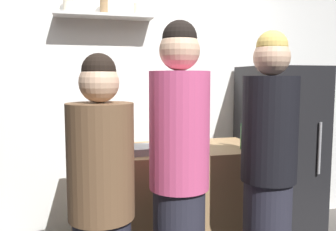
{
  "coord_description": "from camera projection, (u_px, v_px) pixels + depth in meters",
  "views": [
    {
      "loc": [
        -0.52,
        -2.05,
        1.46
      ],
      "look_at": [
        0.17,
        0.52,
        1.18
      ],
      "focal_mm": 38.08,
      "sensor_mm": 36.0,
      "label": 1
    }
  ],
  "objects": [
    {
      "name": "back_wall_assembly",
      "position": [
        130.0,
        95.0,
        3.32
      ],
      "size": [
        4.8,
        0.32,
        2.6
      ],
      "color": "white",
      "rests_on": "ground"
    },
    {
      "name": "utensil_holder",
      "position": [
        174.0,
        137.0,
        2.87
      ],
      "size": [
        0.09,
        0.09,
        0.22
      ],
      "color": "#B2B2B7",
      "rests_on": "counter"
    },
    {
      "name": "refrigerator",
      "position": [
        279.0,
        151.0,
        3.34
      ],
      "size": [
        0.65,
        0.66,
        1.57
      ],
      "color": "black",
      "rests_on": "ground"
    },
    {
      "name": "baking_pan",
      "position": [
        152.0,
        149.0,
        2.54
      ],
      "size": [
        0.34,
        0.24,
        0.05
      ],
      "primitive_type": "cube",
      "color": "gray",
      "rests_on": "counter"
    },
    {
      "name": "person_pink_top",
      "position": [
        179.0,
        179.0,
        2.03
      ],
      "size": [
        0.34,
        0.34,
        1.78
      ],
      "rotation": [
        0.0,
        0.0,
        2.62
      ],
      "color": "#262633",
      "rests_on": "ground"
    },
    {
      "name": "water_bottle_plastic",
      "position": [
        195.0,
        131.0,
        2.95
      ],
      "size": [
        0.1,
        0.1,
        0.21
      ],
      "color": "silver",
      "rests_on": "counter"
    },
    {
      "name": "counter",
      "position": [
        168.0,
        207.0,
        2.75
      ],
      "size": [
        1.44,
        0.67,
        0.93
      ],
      "primitive_type": "cube",
      "color": "#9E7A51",
      "rests_on": "ground"
    },
    {
      "name": "person_blonde",
      "position": [
        268.0,
        173.0,
        2.22
      ],
      "size": [
        0.34,
        0.34,
        1.75
      ],
      "rotation": [
        0.0,
        0.0,
        1.69
      ],
      "color": "#262633",
      "rests_on": "ground"
    },
    {
      "name": "wine_bottle_green_glass",
      "position": [
        246.0,
        135.0,
        2.66
      ],
      "size": [
        0.08,
        0.08,
        0.28
      ],
      "color": "#19471E",
      "rests_on": "counter"
    },
    {
      "name": "wine_bottle_pale_glass",
      "position": [
        105.0,
        139.0,
        2.5
      ],
      "size": [
        0.08,
        0.08,
        0.29
      ],
      "color": "#B2BFB2",
      "rests_on": "counter"
    },
    {
      "name": "person_brown_jacket",
      "position": [
        102.0,
        211.0,
        1.83
      ],
      "size": [
        0.34,
        0.34,
        1.58
      ],
      "rotation": [
        0.0,
        0.0,
        0.58
      ],
      "color": "#262633",
      "rests_on": "ground"
    }
  ]
}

